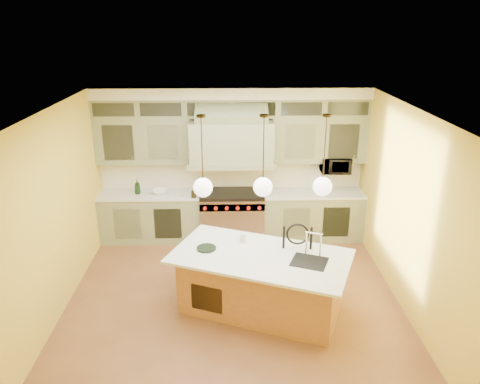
{
  "coord_description": "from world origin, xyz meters",
  "views": [
    {
      "loc": [
        -0.05,
        -6.12,
        4.03
      ],
      "look_at": [
        0.12,
        0.7,
        1.5
      ],
      "focal_mm": 35.0,
      "sensor_mm": 36.0,
      "label": 1
    }
  ],
  "objects_px": {
    "range": "(232,215)",
    "kitchen_island": "(261,281)",
    "counter_stool": "(297,264)",
    "microwave": "(335,165)"
  },
  "relations": [
    {
      "from": "kitchen_island",
      "to": "microwave",
      "type": "distance_m",
      "value": 3.1
    },
    {
      "from": "range",
      "to": "microwave",
      "type": "height_order",
      "value": "microwave"
    },
    {
      "from": "kitchen_island",
      "to": "microwave",
      "type": "relative_size",
      "value": 5.1
    },
    {
      "from": "range",
      "to": "kitchen_island",
      "type": "distance_m",
      "value": 2.43
    },
    {
      "from": "range",
      "to": "kitchen_island",
      "type": "relative_size",
      "value": 0.43
    },
    {
      "from": "range",
      "to": "counter_stool",
      "type": "xyz_separation_m",
      "value": [
        0.9,
        -2.41,
        0.27
      ]
    },
    {
      "from": "range",
      "to": "counter_stool",
      "type": "relative_size",
      "value": 0.91
    },
    {
      "from": "range",
      "to": "microwave",
      "type": "relative_size",
      "value": 2.21
    },
    {
      "from": "kitchen_island",
      "to": "counter_stool",
      "type": "bearing_deg",
      "value": 20.75
    },
    {
      "from": "range",
      "to": "counter_stool",
      "type": "bearing_deg",
      "value": -69.43
    }
  ]
}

